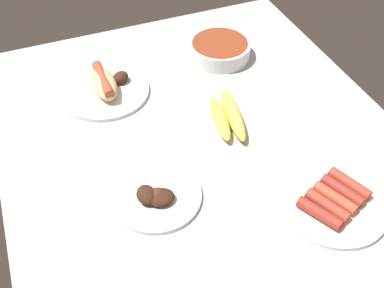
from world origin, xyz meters
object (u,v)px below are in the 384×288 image
object	(u,v)px
bowl_chili	(220,49)
banana_bunch	(227,116)
plate_sausages	(334,201)
plate_hotdog_assembled	(105,87)
plate_grilled_meat	(156,196)

from	to	relation	value
bowl_chili	banana_bunch	bearing A→B (deg)	-20.19
plate_sausages	plate_hotdog_assembled	bearing A→B (deg)	-147.08
plate_sausages	bowl_chili	world-z (taller)	bowl_chili
plate_sausages	plate_grilled_meat	size ratio (longest dim) A/B	1.16
banana_bunch	bowl_chili	xyz separation A→B (cm)	(-25.26, 9.29, 0.71)
plate_sausages	banana_bunch	distance (cm)	31.72
plate_sausages	plate_grilled_meat	distance (cm)	35.65
plate_sausages	bowl_chili	size ratio (longest dim) A/B	1.27
plate_sausages	bowl_chili	distance (cm)	55.59
bowl_chili	plate_sausages	bearing A→B (deg)	0.04
plate_sausages	bowl_chili	bearing A→B (deg)	-179.96
banana_bunch	bowl_chili	bearing A→B (deg)	159.81
plate_grilled_meat	plate_hotdog_assembled	world-z (taller)	plate_hotdog_assembled
plate_hotdog_assembled	bowl_chili	size ratio (longest dim) A/B	1.32
plate_grilled_meat	plate_hotdog_assembled	distance (cm)	37.13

